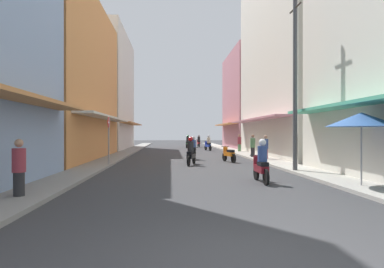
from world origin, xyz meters
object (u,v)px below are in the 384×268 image
Objects in this scene: motorbike_orange at (228,154)px; street_sign_no_entry at (109,134)px; pedestrian_crossing at (266,148)px; pedestrian_far at (239,143)px; motorbike_green at (188,142)px; vendor_umbrella at (361,120)px; motorbike_red at (199,142)px; motorbike_blue at (208,144)px; motorbike_maroon at (261,163)px; pedestrian_midway at (19,170)px; pedestrian_foreground at (253,147)px; utility_pole at (295,82)px; motorbike_black at (191,152)px; motorbike_silver at (193,149)px.

street_sign_no_entry is at bearing -163.57° from motorbike_orange.
pedestrian_far is (0.13, 8.46, 0.01)m from pedestrian_crossing.
motorbike_green is 0.66× the size of street_sign_no_entry.
vendor_umbrella is (-0.07, -10.40, 1.39)m from pedestrian_crossing.
pedestrian_crossing is (2.59, -19.91, 0.12)m from motorbike_red.
vendor_umbrella is at bearing -81.90° from motorbike_green.
motorbike_blue is 0.98× the size of motorbike_maroon.
pedestrian_crossing is 0.62× the size of street_sign_no_entry.
motorbike_blue is 24.74m from pedestrian_midway.
motorbike_blue is at bearing 71.60° from pedestrian_midway.
motorbike_maroon is at bearing -91.54° from motorbike_blue.
vendor_umbrella is (2.82, -1.49, 1.51)m from motorbike_maroon.
pedestrian_midway is (-7.81, -23.48, 0.11)m from motorbike_blue.
pedestrian_crossing is at bearing -79.10° from motorbike_blue.
utility_pole is at bearing -91.00° from pedestrian_foreground.
motorbike_blue is at bearing 100.49° from pedestrian_foreground.
motorbike_green is 24.31m from utility_pole.
vendor_umbrella is (4.91, -7.93, 1.51)m from motorbike_black.
pedestrian_crossing is at bearing -14.00° from motorbike_silver.
utility_pole is at bearing -94.99° from pedestrian_crossing.
motorbike_black is 4.59m from street_sign_no_entry.
street_sign_no_entry is at bearing 85.37° from pedestrian_midway.
motorbike_orange is 0.98× the size of motorbike_silver.
utility_pole is at bearing -69.17° from motorbike_orange.
motorbike_silver is 9.06m from utility_pole.
vendor_umbrella is at bearing 5.78° from pedestrian_midway.
pedestrian_crossing reaches higher than motorbike_green.
pedestrian_midway is 0.98× the size of pedestrian_far.
utility_pole reaches higher than street_sign_no_entry.
motorbike_orange is 1.01× the size of motorbike_black.
pedestrian_midway is 16.33m from pedestrian_foreground.
motorbike_blue is 18.65m from utility_pole.
street_sign_no_entry reaches higher than motorbike_orange.
pedestrian_midway is (-6.07, -29.04, 0.11)m from motorbike_green.
pedestrian_midway reaches higher than motorbike_blue.
motorbike_black is 0.97× the size of motorbike_red.
motorbike_blue is at bearing 95.58° from utility_pole.
street_sign_no_entry is (-9.03, -4.55, 0.88)m from pedestrian_foreground.
pedestrian_foreground is at bearing -83.16° from motorbike_red.
pedestrian_midway is at bearing -174.22° from vendor_umbrella.
street_sign_no_entry is (0.69, 8.56, 0.90)m from pedestrian_midway.
motorbike_blue is 16.55m from street_sign_no_entry.
motorbike_silver and motorbike_red have the same top height.
pedestrian_foreground is 0.63× the size of street_sign_no_entry.
motorbike_maroon is (-0.30, -8.08, 0.20)m from motorbike_orange.
motorbike_black and motorbike_red have the same top height.
pedestrian_midway is (-7.54, -31.33, 0.11)m from motorbike_red.
pedestrian_foreground is (2.18, 2.53, 0.34)m from motorbike_orange.
motorbike_maroon is 0.23× the size of utility_pole.
street_sign_no_entry reaches higher than motorbike_silver.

